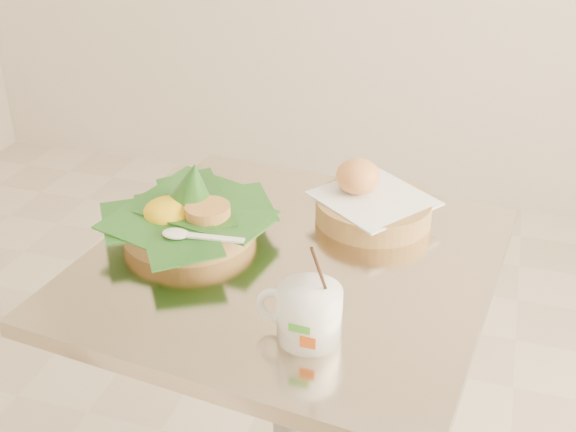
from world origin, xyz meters
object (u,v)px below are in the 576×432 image
(cafe_table, at_px, (290,355))
(bread_basket, at_px, (371,203))
(coffee_mug, at_px, (308,312))
(rice_basket, at_px, (188,213))

(cafe_table, xyz_separation_m, bread_basket, (0.11, 0.19, 0.26))
(coffee_mug, bearing_deg, rice_basket, 141.69)
(rice_basket, height_order, coffee_mug, coffee_mug)
(cafe_table, distance_m, rice_basket, 0.34)
(rice_basket, bearing_deg, bread_basket, 26.07)
(cafe_table, relative_size, rice_basket, 2.44)
(cafe_table, bearing_deg, coffee_mug, -66.38)
(cafe_table, xyz_separation_m, coffee_mug, (0.09, -0.20, 0.27))
(coffee_mug, bearing_deg, bread_basket, 87.37)
(bread_basket, relative_size, coffee_mug, 1.58)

